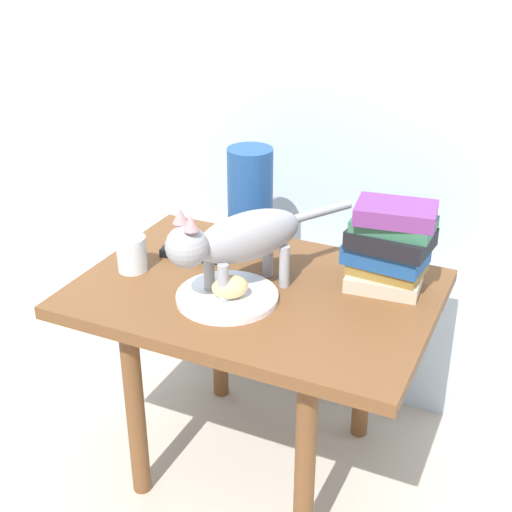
# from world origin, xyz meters

# --- Properties ---
(ground_plane) EXTENTS (6.00, 6.00, 0.00)m
(ground_plane) POSITION_xyz_m (0.00, 0.00, 0.00)
(ground_plane) COLOR #B2A899
(side_table) EXTENTS (0.80, 0.56, 0.50)m
(side_table) POSITION_xyz_m (0.00, 0.00, 0.44)
(side_table) COLOR brown
(side_table) RESTS_ON ground
(plate) EXTENTS (0.22, 0.22, 0.01)m
(plate) POSITION_xyz_m (-0.03, -0.08, 0.51)
(plate) COLOR white
(plate) RESTS_ON side_table
(bread_roll) EXTENTS (0.10, 0.10, 0.05)m
(bread_roll) POSITION_xyz_m (-0.02, -0.08, 0.54)
(bread_roll) COLOR #E0BC7A
(bread_roll) RESTS_ON plate
(cat) EXTENTS (0.28, 0.42, 0.23)m
(cat) POSITION_xyz_m (-0.03, -0.04, 0.64)
(cat) COLOR #99999E
(cat) RESTS_ON side_table
(book_stack) EXTENTS (0.20, 0.15, 0.20)m
(book_stack) POSITION_xyz_m (0.27, 0.13, 0.61)
(book_stack) COLOR #BCB299
(book_stack) RESTS_ON side_table
(green_vase) EXTENTS (0.11, 0.11, 0.26)m
(green_vase) POSITION_xyz_m (-0.10, 0.18, 0.64)
(green_vase) COLOR navy
(green_vase) RESTS_ON side_table
(candle_jar) EXTENTS (0.07, 0.07, 0.08)m
(candle_jar) POSITION_xyz_m (-0.30, -0.04, 0.54)
(candle_jar) COLOR silver
(candle_jar) RESTS_ON side_table
(tv_remote) EXTENTS (0.15, 0.07, 0.02)m
(tv_remote) POSITION_xyz_m (-0.21, 0.07, 0.51)
(tv_remote) COLOR black
(tv_remote) RESTS_ON side_table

